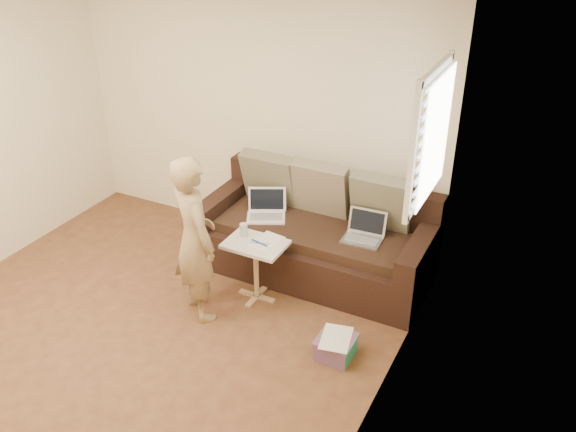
% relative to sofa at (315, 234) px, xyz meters
% --- Properties ---
extents(floor, '(4.50, 4.50, 0.00)m').
position_rel_sofa_xyz_m(floor, '(-0.90, -1.77, -0.42)').
color(floor, '#512E1E').
rests_on(floor, ground).
extents(ceiling, '(4.50, 4.50, 0.00)m').
position_rel_sofa_xyz_m(ceiling, '(-0.90, -1.77, 2.18)').
color(ceiling, white).
rests_on(ceiling, wall_back).
extents(wall_back, '(4.00, 0.00, 4.00)m').
position_rel_sofa_xyz_m(wall_back, '(-0.90, 0.48, 0.87)').
color(wall_back, beige).
rests_on(wall_back, ground).
extents(wall_right, '(0.00, 4.50, 4.50)m').
position_rel_sofa_xyz_m(wall_right, '(1.10, -1.77, 0.87)').
color(wall_right, beige).
rests_on(wall_right, ground).
extents(window_blinds, '(0.12, 0.88, 1.08)m').
position_rel_sofa_xyz_m(window_blinds, '(1.05, -0.27, 1.28)').
color(window_blinds, white).
rests_on(window_blinds, wall_right).
extents(sofa, '(2.20, 0.95, 0.85)m').
position_rel_sofa_xyz_m(sofa, '(0.00, 0.00, 0.00)').
color(sofa, black).
rests_on(sofa, ground).
extents(pillow_left, '(0.55, 0.29, 0.57)m').
position_rel_sofa_xyz_m(pillow_left, '(-0.60, 0.22, 0.37)').
color(pillow_left, brown).
rests_on(pillow_left, sofa).
extents(pillow_mid, '(0.55, 0.27, 0.57)m').
position_rel_sofa_xyz_m(pillow_mid, '(-0.05, 0.23, 0.37)').
color(pillow_mid, '#716651').
rests_on(pillow_mid, sofa).
extents(pillow_right, '(0.55, 0.28, 0.57)m').
position_rel_sofa_xyz_m(pillow_right, '(0.55, 0.22, 0.37)').
color(pillow_right, brown).
rests_on(pillow_right, sofa).
extents(laptop_silver, '(0.36, 0.27, 0.23)m').
position_rel_sofa_xyz_m(laptop_silver, '(0.49, -0.07, 0.10)').
color(laptop_silver, '#B7BABC').
rests_on(laptop_silver, sofa).
extents(laptop_white, '(0.45, 0.40, 0.27)m').
position_rel_sofa_xyz_m(laptop_white, '(-0.48, -0.09, 0.10)').
color(laptop_white, white).
rests_on(laptop_white, sofa).
extents(person, '(0.66, 0.61, 1.50)m').
position_rel_sofa_xyz_m(person, '(-0.64, -1.03, 0.33)').
color(person, '#938550').
rests_on(person, ground).
extents(side_table, '(0.53, 0.37, 0.59)m').
position_rel_sofa_xyz_m(side_table, '(-0.30, -0.62, -0.13)').
color(side_table, silver).
rests_on(side_table, ground).
extents(drinking_glass, '(0.07, 0.07, 0.12)m').
position_rel_sofa_xyz_m(drinking_glass, '(-0.45, -0.57, 0.22)').
color(drinking_glass, silver).
rests_on(drinking_glass, side_table).
extents(scissors, '(0.18, 0.10, 0.02)m').
position_rel_sofa_xyz_m(scissors, '(-0.25, -0.62, 0.17)').
color(scissors, silver).
rests_on(scissors, side_table).
extents(paper_on_table, '(0.25, 0.33, 0.00)m').
position_rel_sofa_xyz_m(paper_on_table, '(-0.22, -0.56, 0.16)').
color(paper_on_table, white).
rests_on(paper_on_table, side_table).
extents(striped_box, '(0.30, 0.30, 0.19)m').
position_rel_sofa_xyz_m(striped_box, '(0.66, -1.03, -0.33)').
color(striped_box, '#BC1C7C').
rests_on(striped_box, ground).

